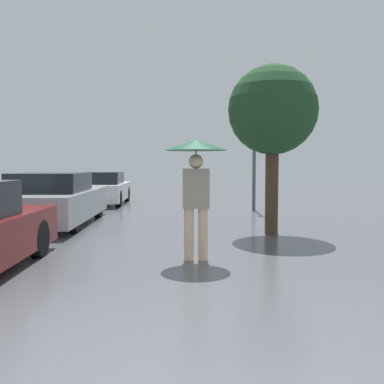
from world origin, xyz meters
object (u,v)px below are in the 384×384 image
Objects in this scene: parked_car_farthest at (102,189)px; tree at (273,112)px; pedestrian at (196,168)px; parked_car_middle at (54,200)px; street_lamp at (254,126)px.

parked_car_farthest is 8.91m from tree.
pedestrian reaches higher than parked_car_middle.
street_lamp is (5.57, 3.25, 2.14)m from parked_car_middle.
pedestrian reaches higher than parked_car_farthest.
parked_car_farthest is at bearing 124.25° from tree.
tree reaches higher than pedestrian.
parked_car_farthest is (-3.16, 9.63, -0.86)m from pedestrian.
parked_car_middle is 5.53m from parked_car_farthest.
parked_car_middle is at bearing 129.35° from pedestrian.
street_lamp reaches higher than tree.
parked_car_farthest is at bearing 157.01° from street_lamp.
pedestrian is 7.79m from street_lamp.
street_lamp reaches higher than pedestrian.
parked_car_middle is at bearing 162.12° from tree.
parked_car_middle reaches higher than parked_car_farthest.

